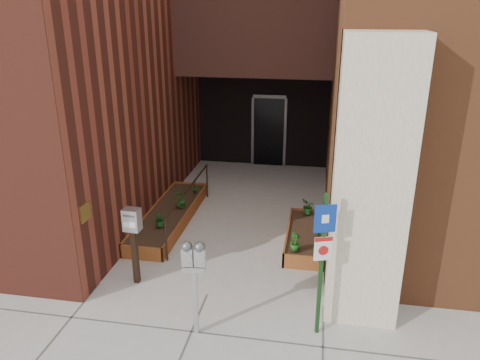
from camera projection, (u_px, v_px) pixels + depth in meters
The scene contains 14 objects.
ground at pixel (207, 295), 8.12m from camera, with size 80.00×80.00×0.00m, color #9E9991.
planter_left at pixel (170, 216), 10.81m from camera, with size 0.90×3.60×0.30m.
planter_right at pixel (306, 237), 9.84m from camera, with size 0.80×2.20×0.30m.
handrail at pixel (189, 194), 10.47m from camera, with size 0.04×3.34×0.90m.
parking_meter at pixel (194, 264), 6.76m from camera, with size 0.36×0.18×1.57m.
sign_post at pixel (323, 251), 6.68m from camera, with size 0.30×0.12×2.30m.
payment_dropbox at pixel (133, 230), 8.13m from camera, with size 0.30×0.24×1.45m.
shrub_left_a at pixel (160, 219), 9.92m from camera, with size 0.29×0.29×0.33m, color #17501A.
shrub_left_b at pixel (182, 200), 10.84m from camera, with size 0.19×0.19×0.35m, color #1A5B1B.
shrub_left_c at pixel (179, 199), 10.85m from camera, with size 0.21×0.21×0.38m, color #235618.
shrub_left_d at pixel (195, 186), 11.69m from camera, with size 0.19×0.19×0.36m, color #165018.
shrub_right_a at pixel (295, 242), 8.91m from camera, with size 0.20×0.20×0.36m, color #1C5719.
shrub_right_b at pixel (318, 228), 9.51m from camera, with size 0.16×0.16×0.31m, color #195A1A.
shrub_right_c at pixel (308, 207), 10.48m from camera, with size 0.32×0.32×0.35m, color #18561A.
Camera 1 is at (1.78, -6.69, 4.72)m, focal length 35.00 mm.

